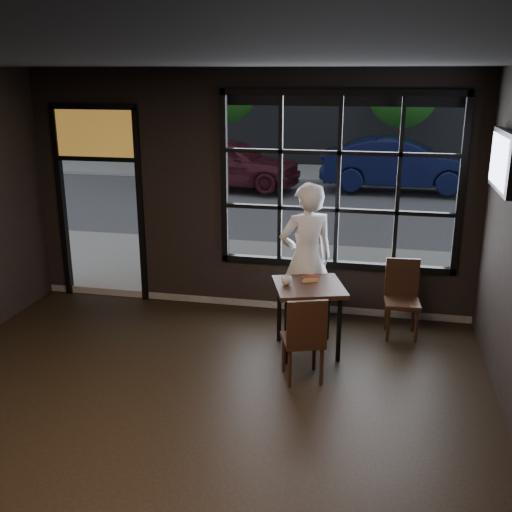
% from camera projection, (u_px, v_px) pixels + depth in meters
% --- Properties ---
extents(floor, '(6.00, 7.00, 0.02)m').
position_uv_depth(floor, '(157.00, 457.00, 5.11)').
color(floor, black).
rests_on(floor, ground).
extents(ceiling, '(6.00, 7.00, 0.02)m').
position_uv_depth(ceiling, '(135.00, 60.00, 4.16)').
color(ceiling, black).
rests_on(ceiling, ground).
extents(window_frame, '(3.06, 0.12, 2.28)m').
position_uv_depth(window_frame, '(338.00, 182.00, 7.62)').
color(window_frame, black).
rests_on(window_frame, ground).
extents(stained_transom, '(1.20, 0.06, 0.70)m').
position_uv_depth(stained_transom, '(95.00, 133.00, 8.10)').
color(stained_transom, orange).
rests_on(stained_transom, ground).
extents(street_asphalt, '(60.00, 41.00, 0.04)m').
position_uv_depth(street_asphalt, '(344.00, 144.00, 27.57)').
color(street_asphalt, '#545456').
rests_on(street_asphalt, ground).
extents(cafe_table, '(0.95, 0.95, 0.82)m').
position_uv_depth(cafe_table, '(308.00, 318.00, 6.92)').
color(cafe_table, black).
rests_on(cafe_table, floor).
extents(chair_near, '(0.53, 0.53, 0.96)m').
position_uv_depth(chair_near, '(303.00, 337.00, 6.26)').
color(chair_near, black).
rests_on(chair_near, floor).
extents(chair_window, '(0.44, 0.44, 0.95)m').
position_uv_depth(chair_window, '(402.00, 300.00, 7.29)').
color(chair_window, black).
rests_on(chair_window, floor).
extents(man, '(0.83, 0.73, 1.90)m').
position_uv_depth(man, '(306.00, 260.00, 7.29)').
color(man, silver).
rests_on(man, floor).
extents(hotdog, '(0.22, 0.15, 0.06)m').
position_uv_depth(hotdog, '(310.00, 279.00, 6.91)').
color(hotdog, tan).
rests_on(hotdog, cafe_table).
extents(cup, '(0.16, 0.16, 0.10)m').
position_uv_depth(cup, '(286.00, 280.00, 6.80)').
color(cup, silver).
rests_on(cup, cafe_table).
extents(tv, '(0.12, 1.04, 0.61)m').
position_uv_depth(tv, '(504.00, 161.00, 6.03)').
color(tv, black).
rests_on(tv, wall_right).
extents(navy_car, '(4.21, 1.49, 1.38)m').
position_uv_depth(navy_car, '(401.00, 164.00, 16.06)').
color(navy_car, black).
rests_on(navy_car, street_asphalt).
extents(maroon_car, '(4.11, 2.00, 1.35)m').
position_uv_depth(maroon_car, '(229.00, 162.00, 16.42)').
color(maroon_car, '#481621').
rests_on(maroon_car, street_asphalt).
extents(tree_left, '(2.22, 2.22, 3.80)m').
position_uv_depth(tree_left, '(222.00, 88.00, 18.53)').
color(tree_left, '#332114').
rests_on(tree_left, street_asphalt).
extents(tree_right, '(2.12, 2.12, 3.62)m').
position_uv_depth(tree_right, '(403.00, 93.00, 18.18)').
color(tree_right, '#332114').
rests_on(tree_right, street_asphalt).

